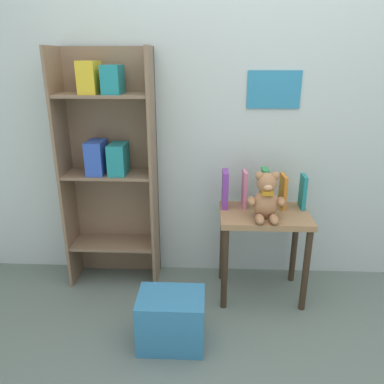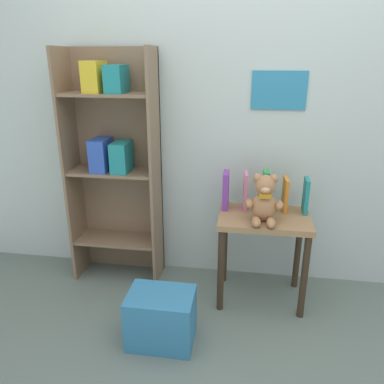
{
  "view_description": "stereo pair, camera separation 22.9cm",
  "coord_description": "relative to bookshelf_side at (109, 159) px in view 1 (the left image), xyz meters",
  "views": [
    {
      "loc": [
        -0.22,
        -1.15,
        1.45
      ],
      "look_at": [
        -0.31,
        1.01,
        0.68
      ],
      "focal_mm": 35.0,
      "sensor_mm": 36.0,
      "label": 1
    },
    {
      "loc": [
        0.01,
        -1.13,
        1.45
      ],
      "look_at": [
        -0.31,
        1.01,
        0.68
      ],
      "focal_mm": 35.0,
      "sensor_mm": 36.0,
      "label": 2
    }
  ],
  "objects": [
    {
      "name": "display_table",
      "position": [
        0.97,
        -0.17,
        -0.39
      ],
      "size": [
        0.54,
        0.38,
        0.57
      ],
      "color": "#9E754C",
      "rests_on": "ground_plane"
    },
    {
      "name": "wall_back",
      "position": [
        0.84,
        0.15,
        0.4
      ],
      "size": [
        4.8,
        0.07,
        2.5
      ],
      "color": "silver",
      "rests_on": "ground_plane"
    },
    {
      "name": "book_standing_teal",
      "position": [
        1.21,
        -0.08,
        -0.17
      ],
      "size": [
        0.02,
        0.11,
        0.21
      ],
      "primitive_type": "cube",
      "rotation": [
        0.0,
        0.0,
        0.0
      ],
      "color": "teal",
      "rests_on": "display_table"
    },
    {
      "name": "book_standing_orange",
      "position": [
        1.09,
        -0.07,
        -0.18
      ],
      "size": [
        0.03,
        0.14,
        0.21
      ],
      "primitive_type": "cube",
      "rotation": [
        0.0,
        0.0,
        0.05
      ],
      "color": "orange",
      "rests_on": "display_table"
    },
    {
      "name": "book_standing_purple",
      "position": [
        0.73,
        -0.07,
        -0.16
      ],
      "size": [
        0.04,
        0.13,
        0.23
      ],
      "primitive_type": "cube",
      "rotation": [
        0.0,
        0.0,
        0.01
      ],
      "color": "purple",
      "rests_on": "display_table"
    },
    {
      "name": "teddy_bear",
      "position": [
        0.96,
        -0.25,
        -0.15
      ],
      "size": [
        0.21,
        0.2,
        0.28
      ],
      "color": "#A8754C",
      "rests_on": "display_table"
    },
    {
      "name": "bookshelf_side",
      "position": [
        0.0,
        0.0,
        0.0
      ],
      "size": [
        0.58,
        0.26,
        1.52
      ],
      "color": "#7F664C",
      "rests_on": "ground_plane"
    },
    {
      "name": "book_standing_green",
      "position": [
        0.97,
        -0.08,
        -0.15
      ],
      "size": [
        0.04,
        0.11,
        0.25
      ],
      "primitive_type": "cube",
      "rotation": [
        0.0,
        0.0,
        0.01
      ],
      "color": "#33934C",
      "rests_on": "display_table"
    },
    {
      "name": "book_standing_pink",
      "position": [
        0.85,
        -0.07,
        -0.16
      ],
      "size": [
        0.03,
        0.11,
        0.23
      ],
      "primitive_type": "cube",
      "rotation": [
        0.0,
        0.0,
        0.04
      ],
      "color": "#D17093",
      "rests_on": "display_table"
    },
    {
      "name": "storage_bin",
      "position": [
        0.44,
        -0.65,
        -0.7
      ],
      "size": [
        0.35,
        0.25,
        0.29
      ],
      "color": "teal",
      "rests_on": "ground_plane"
    }
  ]
}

